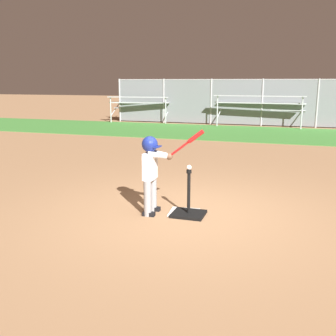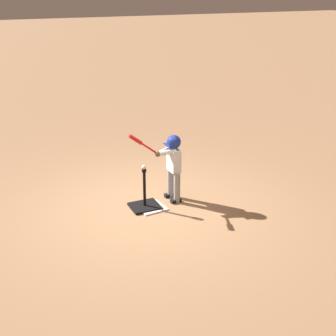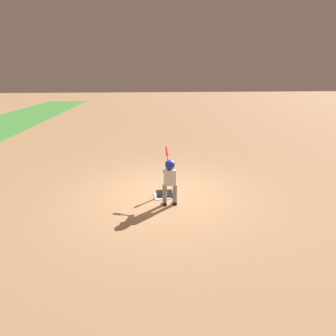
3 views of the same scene
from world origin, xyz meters
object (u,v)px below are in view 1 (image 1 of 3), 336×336
at_px(baseball, 189,167).
at_px(bleachers_far_right, 144,108).
at_px(batter_child, 152,165).
at_px(bleachers_center, 261,110).
at_px(batting_tee, 189,210).

xyz_separation_m(baseball, bleachers_far_right, (-5.86, 13.23, -0.11)).
distance_m(baseball, bleachers_far_right, 14.47).
bearing_deg(bleachers_far_right, batter_child, -68.24).
height_order(bleachers_far_right, bleachers_center, bleachers_center).
bearing_deg(baseball, batter_child, -171.23).
bearing_deg(bleachers_center, bleachers_far_right, 178.04).
height_order(baseball, bleachers_far_right, bleachers_far_right).
height_order(batter_child, bleachers_far_right, batter_child).
distance_m(batting_tee, bleachers_far_right, 14.48).
bearing_deg(batter_child, batting_tee, 8.77).
height_order(batting_tee, bleachers_center, bleachers_center).
bearing_deg(batting_tee, batter_child, -171.23).
bearing_deg(batting_tee, baseball, 53.13).
bearing_deg(baseball, bleachers_center, 90.24).
height_order(baseball, bleachers_center, bleachers_center).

